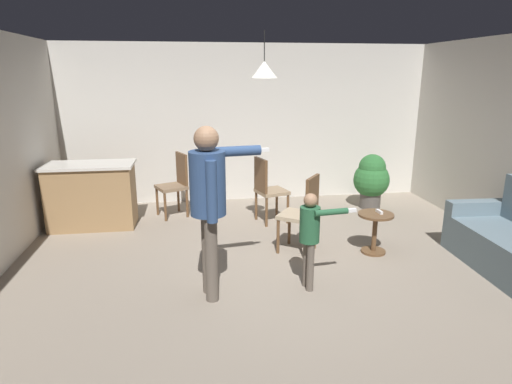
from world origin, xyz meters
TOP-DOWN VIEW (x-y plane):
  - ground at (0.00, 0.00)m, footprint 7.68×7.68m
  - wall_back at (0.00, 3.20)m, footprint 6.40×0.10m
  - kitchen_counter at (-2.45, 2.01)m, footprint 1.26×0.66m
  - side_table_by_couch at (1.27, 0.48)m, footprint 0.44×0.44m
  - person_adult at (-0.81, -0.35)m, footprint 0.82×0.58m
  - person_child at (0.21, -0.33)m, footprint 0.56×0.30m
  - dining_chair_by_counter at (0.38, 0.63)m, footprint 0.59×0.59m
  - dining_chair_near_wall at (0.13, 1.83)m, footprint 0.52×0.52m
  - dining_chair_centre_back at (-1.25, 2.37)m, footprint 0.55×0.55m
  - potted_plant_corner at (1.98, 2.32)m, footprint 0.60×0.60m
  - spare_remote_on_table at (1.32, 0.49)m, footprint 0.05×0.13m
  - ceiling_light_pendant at (-0.06, 0.98)m, footprint 0.32×0.32m

SIDE VIEW (x-z plane):
  - ground at x=0.00m, z-range 0.00..0.00m
  - side_table_by_couch at x=1.27m, z-range 0.07..0.59m
  - kitchen_counter at x=-2.45m, z-range 0.00..0.95m
  - potted_plant_corner at x=1.98m, z-range 0.05..0.96m
  - spare_remote_on_table at x=1.32m, z-range 0.52..0.56m
  - dining_chair_by_counter at x=0.38m, z-range 0.05..1.05m
  - dining_chair_near_wall at x=0.13m, z-range 0.05..1.05m
  - dining_chair_centre_back at x=-1.25m, z-range 0.05..1.05m
  - person_child at x=0.21m, z-range 0.13..1.17m
  - person_adult at x=-0.81m, z-range 0.21..1.95m
  - wall_back at x=0.00m, z-range 0.00..2.70m
  - ceiling_light_pendant at x=-0.06m, z-range 1.98..2.53m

